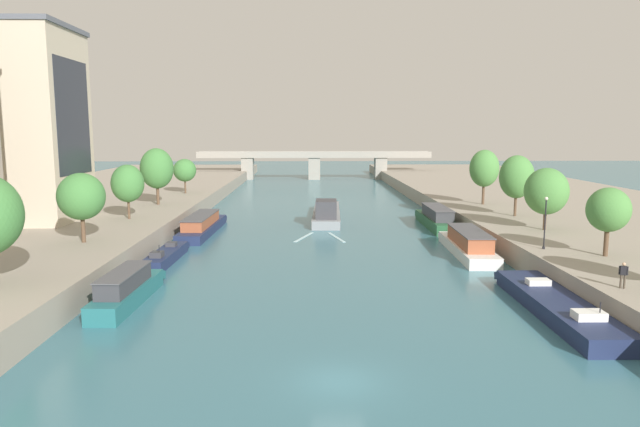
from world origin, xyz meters
TOP-DOWN VIEW (x-y plane):
  - ground_plane at (0.00, 0.00)m, footprint 400.00×400.00m
  - quay_left at (-34.20, 55.00)m, footprint 36.00×170.00m
  - quay_right at (34.20, 55.00)m, footprint 36.00×170.00m
  - barge_midriver at (1.00, 50.19)m, footprint 4.24×20.79m
  - wake_behind_barge at (-0.13, 37.03)m, footprint 5.60×6.00m
  - moored_boat_left_upstream at (-13.78, 12.71)m, footprint 2.43×10.99m
  - moored_boat_left_end at (-14.28, 25.52)m, footprint 2.13×10.29m
  - moored_boat_left_lone at (-13.66, 39.97)m, footprint 3.30×16.47m
  - moored_boat_right_far at (14.55, 9.96)m, footprint 3.25×15.77m
  - moored_boat_right_near at (13.77, 27.86)m, footprint 3.39×14.48m
  - moored_boat_right_gap_after at (14.21, 43.58)m, footprint 2.77×14.25m
  - tree_left_third at (-20.89, 23.75)m, footprint 3.99×3.99m
  - tree_left_past_mid at (-21.13, 37.20)m, footprint 3.53×3.53m
  - tree_left_end_of_row at (-21.15, 49.59)m, footprint 4.28×4.28m
  - tree_left_nearest at (-20.51, 63.37)m, footprint 3.48×3.48m
  - tree_right_second at (21.49, 17.38)m, footprint 3.23×3.23m
  - tree_right_midway at (21.64, 29.27)m, footprint 4.19×4.19m
  - tree_right_distant at (22.03, 38.45)m, footprint 3.84×3.84m
  - tree_right_nearest at (21.57, 48.98)m, footprint 3.80×3.80m
  - lamppost_right_bank at (17.83, 20.15)m, footprint 0.28×0.28m
  - building_left_far_end at (-33.77, 36.29)m, footprint 15.60×10.85m
  - bridge_far at (0.00, 114.44)m, footprint 56.41×4.40m
  - person_on_quay at (17.84, 8.29)m, footprint 0.49×0.32m

SIDE VIEW (x-z plane):
  - ground_plane at x=0.00m, z-range 0.00..0.00m
  - wake_behind_barge at x=-0.13m, z-range 0.00..0.03m
  - moored_boat_left_end at x=-14.28m, z-range -0.51..1.59m
  - moored_boat_right_far at x=14.55m, z-range -0.53..1.66m
  - moored_boat_left_lone at x=-13.66m, z-range -0.18..2.05m
  - barge_midriver at x=1.00m, z-range -0.68..2.57m
  - moored_boat_left_upstream at x=-13.78m, z-range -0.19..2.19m
  - moored_boat_right_near at x=13.77m, z-range -0.20..2.24m
  - quay_left at x=-34.20m, z-range 0.00..2.11m
  - quay_right at x=34.20m, z-range 0.00..2.11m
  - moored_boat_right_gap_after at x=14.21m, z-range -0.21..2.38m
  - person_on_quay at x=17.84m, z-range 2.23..3.86m
  - bridge_far at x=0.00m, z-range 0.87..7.66m
  - lamppost_right_bank at x=17.83m, z-range 2.33..6.62m
  - tree_left_nearest at x=-20.51m, z-range 3.01..8.32m
  - tree_right_second at x=21.49m, z-range 3.05..8.37m
  - tree_right_midway at x=21.64m, z-range 2.87..8.92m
  - tree_left_past_mid at x=-21.13m, z-range 3.03..8.99m
  - tree_left_third at x=-20.89m, z-range 3.09..9.12m
  - tree_right_distant at x=22.03m, z-range 3.12..10.01m
  - tree_right_nearest at x=21.57m, z-range 3.26..10.42m
  - tree_left_end_of_row at x=-21.15m, z-range 3.16..10.52m
  - building_left_far_end at x=-33.77m, z-range 2.13..22.60m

